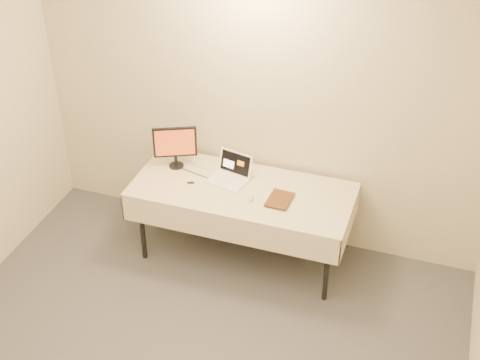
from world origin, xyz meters
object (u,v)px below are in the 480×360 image
(table, at_px, (242,195))
(monitor, at_px, (175,144))
(book, at_px, (269,186))
(laptop, at_px, (231,174))

(table, relative_size, monitor, 4.78)
(table, bearing_deg, monitor, 167.80)
(table, distance_m, book, 0.32)
(table, xyz_separation_m, monitor, (-0.66, 0.14, 0.29))
(monitor, bearing_deg, laptop, -28.11)
(monitor, height_order, book, monitor)
(monitor, bearing_deg, book, -37.32)
(laptop, relative_size, monitor, 0.95)
(table, distance_m, laptop, 0.21)
(laptop, height_order, book, book)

